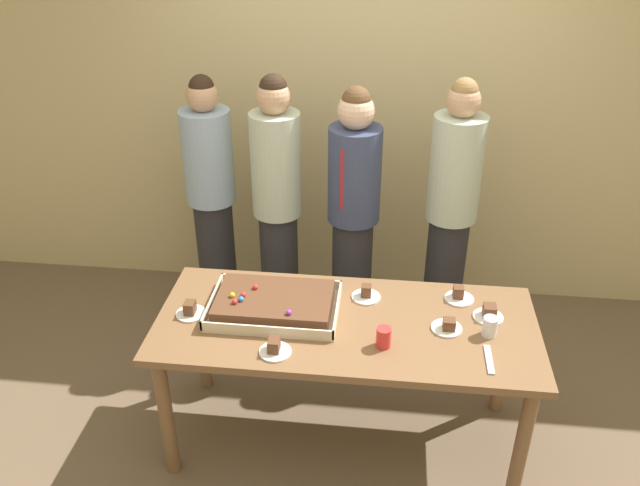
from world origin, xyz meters
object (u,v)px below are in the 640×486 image
(party_table, at_px, (346,337))
(person_striped_tie_right, at_px, (353,215))
(drink_cup_nearest, at_px, (384,337))
(person_green_shirt_behind, at_px, (451,215))
(plated_slice_near_left, at_px, (459,296))
(plated_slice_center_front, at_px, (275,349))
(plated_slice_far_right, at_px, (448,327))
(cake_server_utensil, at_px, (489,359))
(plated_slice_center_back, at_px, (191,311))
(sheet_cake, at_px, (274,304))
(drink_cup_middle, at_px, (490,327))
(plated_slice_near_right, at_px, (489,314))
(plated_slice_far_left, at_px, (366,294))
(person_far_right_suit, at_px, (277,206))
(person_serving_front, at_px, (212,200))

(party_table, xyz_separation_m, person_striped_tie_right, (-0.03, 0.93, 0.20))
(drink_cup_nearest, height_order, person_green_shirt_behind, person_green_shirt_behind)
(plated_slice_near_left, distance_m, drink_cup_nearest, 0.57)
(plated_slice_center_front, distance_m, drink_cup_nearest, 0.51)
(plated_slice_near_left, height_order, plated_slice_far_right, plated_slice_near_left)
(cake_server_utensil, distance_m, person_green_shirt_behind, 1.18)
(plated_slice_far_right, bearing_deg, plated_slice_near_left, 74.98)
(plated_slice_far_right, height_order, drink_cup_nearest, drink_cup_nearest)
(drink_cup_nearest, bearing_deg, plated_slice_center_back, 171.71)
(sheet_cake, distance_m, plated_slice_center_front, 0.33)
(drink_cup_middle, distance_m, cake_server_utensil, 0.19)
(plated_slice_near_right, distance_m, cake_server_utensil, 0.33)
(drink_cup_middle, bearing_deg, plated_slice_near_left, 112.91)
(sheet_cake, xyz_separation_m, plated_slice_near_right, (1.06, 0.06, -0.02))
(plated_slice_near_left, xyz_separation_m, plated_slice_center_back, (-1.34, -0.29, 0.00))
(plated_slice_near_right, distance_m, plated_slice_far_left, 0.62)
(person_striped_tie_right, relative_size, person_far_right_suit, 0.97)
(sheet_cake, relative_size, plated_slice_center_back, 4.29)
(cake_server_utensil, bearing_deg, plated_slice_near_right, 84.28)
(plated_slice_far_left, distance_m, plated_slice_far_right, 0.46)
(plated_slice_near_right, bearing_deg, plated_slice_far_right, -149.44)
(drink_cup_nearest, distance_m, person_striped_tie_right, 1.12)
(plated_slice_center_front, xyz_separation_m, person_green_shirt_behind, (0.86, 1.23, 0.11))
(sheet_cake, height_order, plated_slice_near_left, sheet_cake)
(plated_slice_near_left, height_order, person_far_right_suit, person_far_right_suit)
(plated_slice_near_right, xyz_separation_m, plated_slice_far_left, (-0.61, 0.11, -0.00))
(plated_slice_near_left, height_order, plated_slice_near_right, plated_slice_near_left)
(sheet_cake, height_order, person_far_right_suit, person_far_right_suit)
(plated_slice_center_front, relative_size, drink_cup_nearest, 1.50)
(person_serving_front, bearing_deg, party_table, 11.96)
(party_table, xyz_separation_m, plated_slice_far_right, (0.49, -0.01, 0.12))
(plated_slice_far_left, relative_size, drink_cup_middle, 1.50)
(plated_slice_far_right, distance_m, cake_server_utensil, 0.27)
(plated_slice_near_left, xyz_separation_m, person_far_right_suit, (-1.06, 0.70, 0.11))
(party_table, distance_m, person_far_right_suit, 1.10)
(sheet_cake, relative_size, drink_cup_middle, 6.43)
(person_serving_front, bearing_deg, plated_slice_near_left, 32.31)
(drink_cup_nearest, relative_size, person_far_right_suit, 0.06)
(plated_slice_near_left, height_order, plated_slice_far_left, same)
(party_table, height_order, drink_cup_middle, drink_cup_middle)
(person_serving_front, bearing_deg, sheet_cake, -0.04)
(plated_slice_center_front, bearing_deg, plated_slice_far_right, 18.09)
(party_table, height_order, plated_slice_near_left, plated_slice_near_left)
(party_table, xyz_separation_m, person_serving_front, (-0.94, 1.04, 0.20))
(cake_server_utensil, height_order, person_striped_tie_right, person_striped_tie_right)
(person_far_right_suit, bearing_deg, cake_server_utensil, 36.33)
(plated_slice_near_right, bearing_deg, person_far_right_suit, 144.92)
(plated_slice_far_right, relative_size, person_green_shirt_behind, 0.09)
(plated_slice_far_left, relative_size, drink_cup_nearest, 1.50)
(person_far_right_suit, bearing_deg, person_serving_front, -109.97)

